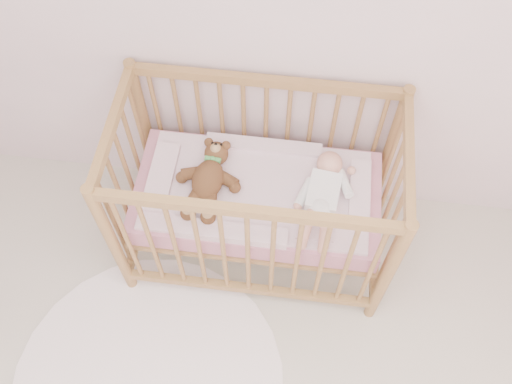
# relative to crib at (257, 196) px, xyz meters

# --- Properties ---
(wall_back) EXTENTS (4.00, 0.02, 2.70)m
(wall_back) POSITION_rel_crib_xyz_m (0.00, 0.40, 0.85)
(wall_back) COLOR beige
(wall_back) RESTS_ON floor
(crib) EXTENTS (1.36, 0.76, 1.00)m
(crib) POSITION_rel_crib_xyz_m (0.00, 0.00, 0.00)
(crib) COLOR #AC8849
(crib) RESTS_ON floor
(mattress) EXTENTS (1.22, 0.62, 0.13)m
(mattress) POSITION_rel_crib_xyz_m (0.00, 0.00, -0.01)
(mattress) COLOR pink
(mattress) RESTS_ON crib
(blanket) EXTENTS (1.10, 0.58, 0.06)m
(blanket) POSITION_rel_crib_xyz_m (0.00, 0.00, 0.06)
(blanket) COLOR pink
(blanket) RESTS_ON mattress
(baby) EXTENTS (0.34, 0.60, 0.14)m
(baby) POSITION_rel_crib_xyz_m (0.32, -0.02, 0.14)
(baby) COLOR white
(baby) RESTS_ON blanket
(teddy_bear) EXTENTS (0.38, 0.51, 0.13)m
(teddy_bear) POSITION_rel_crib_xyz_m (-0.24, -0.02, 0.15)
(teddy_bear) COLOR brown
(teddy_bear) RESTS_ON blanket
(rug) EXTENTS (1.37, 1.37, 0.01)m
(rug) POSITION_rel_crib_xyz_m (-0.44, -0.87, -0.49)
(rug) COLOR white
(rug) RESTS_ON floor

